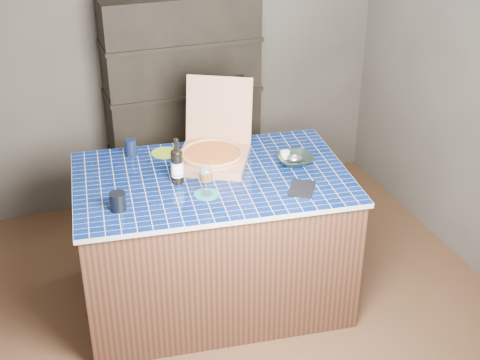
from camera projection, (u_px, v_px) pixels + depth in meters
name	position (u px, v px, depth m)	size (l,w,h in m)	color
room	(247.00, 143.00, 3.97)	(3.50, 3.50, 3.50)	#523023
shelving_unit	(183.00, 106.00, 5.40)	(1.20, 0.41, 1.80)	black
kitchen_island	(213.00, 239.00, 4.46)	(1.84, 1.28, 0.95)	#4F2B1F
pizza_box	(213.00, 152.00, 4.39)	(0.65, 0.69, 0.49)	#A87256
mead_bottle	(177.00, 166.00, 4.11)	(0.08, 0.08, 0.30)	black
teal_trivet	(206.00, 194.00, 4.02)	(0.15, 0.15, 0.01)	#177079
wine_glass	(206.00, 175.00, 3.96)	(0.09, 0.09, 0.19)	white
tumbler	(118.00, 201.00, 3.85)	(0.10, 0.10, 0.11)	black
dvd_case	(302.00, 189.00, 4.08)	(0.14, 0.20, 0.02)	black
bowl	(295.00, 160.00, 4.38)	(0.23, 0.23, 0.06)	black
foil_contents	(295.00, 158.00, 4.37)	(0.11, 0.09, 0.05)	#B8B6C2
white_jar	(285.00, 155.00, 4.44)	(0.07, 0.07, 0.06)	white
navy_cup	(131.00, 148.00, 4.47)	(0.07, 0.07, 0.12)	black
green_trivet	(165.00, 153.00, 4.52)	(0.18, 0.18, 0.01)	#87A824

